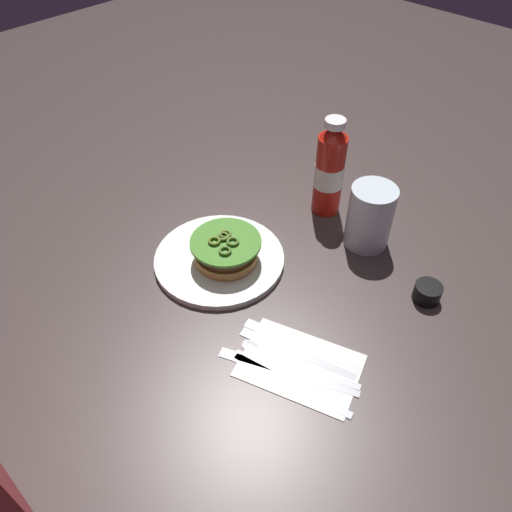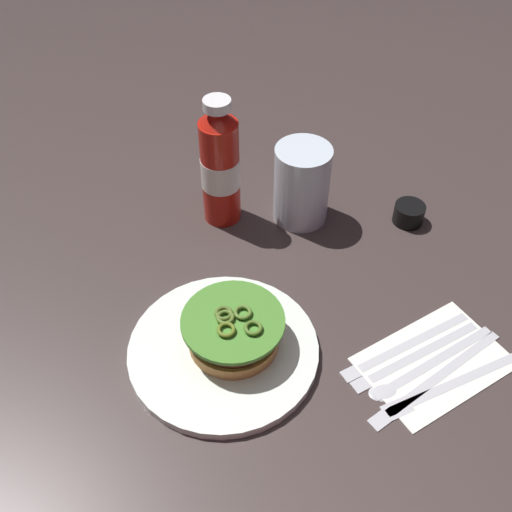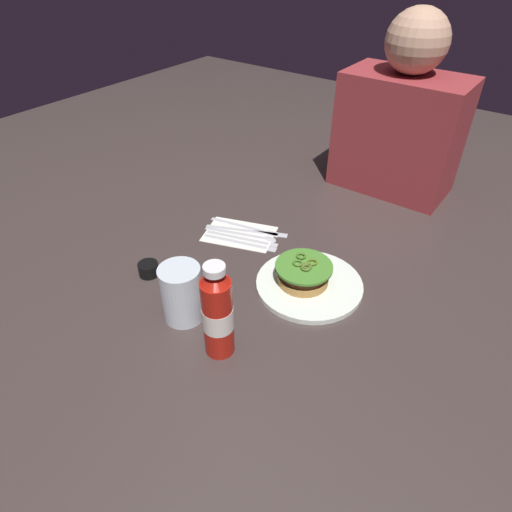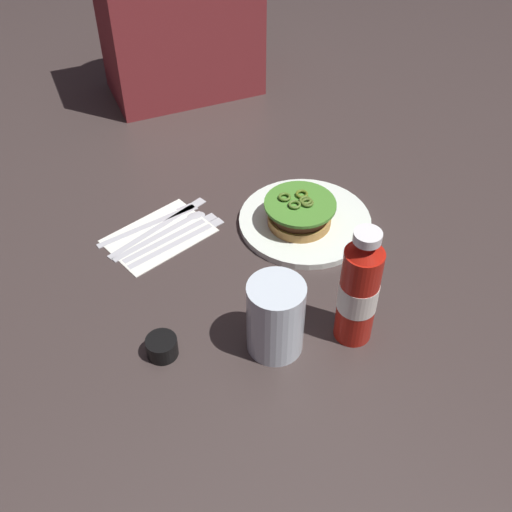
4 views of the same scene
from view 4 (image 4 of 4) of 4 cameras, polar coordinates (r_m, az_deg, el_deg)
The scene contains 13 objects.
ground_plane at distance 1.12m, azimuth 0.58°, elevation 0.53°, with size 3.00×3.00×0.00m, color #3C312F.
dinner_plate at distance 1.17m, azimuth 4.44°, elevation 3.14°, with size 0.24×0.24×0.01m, color white.
burger_sandwich at distance 1.14m, azimuth 3.96°, elevation 3.95°, with size 0.13×0.13×0.05m.
ketchup_bottle at distance 0.93m, azimuth 9.27°, elevation -3.11°, with size 0.06×0.06×0.21m.
water_glass at distance 0.92m, azimuth 1.78°, elevation -5.58°, with size 0.09×0.09×0.13m, color silver.
condiment_cup at distance 0.96m, azimuth -8.50°, elevation -8.12°, with size 0.05×0.05×0.03m, color black.
napkin at distance 1.16m, azimuth -8.76°, elevation 1.85°, with size 0.18×0.12×0.00m, color white.
butter_knife at distance 1.14m, azimuth -6.63°, elevation 1.61°, with size 0.20×0.07×0.00m.
steak_knife at distance 1.15m, azimuth -7.19°, elevation 2.06°, with size 0.19×0.07×0.00m.
spoon_utensil at distance 1.17m, azimuth -7.58°, elevation 2.64°, with size 0.19×0.08×0.00m.
table_knife at distance 1.18m, azimuth -8.27°, elevation 3.07°, with size 0.21×0.10×0.00m.
fork_utensil at distance 1.18m, azimuth -8.98°, elevation 3.22°, with size 0.20×0.06×0.00m.
diner_person at distance 1.50m, azimuth -7.04°, elevation 21.82°, with size 0.34×0.19×0.50m.
Camera 4 is at (-0.32, -0.75, 0.76)m, focal length 44.26 mm.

